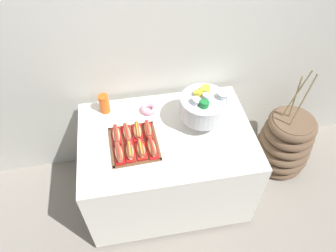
{
  "coord_description": "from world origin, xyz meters",
  "views": [
    {
      "loc": [
        -0.24,
        -1.45,
        2.46
      ],
      "look_at": [
        0.02,
        0.05,
        0.8
      ],
      "focal_mm": 33.27,
      "sensor_mm": 36.0,
      "label": 1
    }
  ],
  "objects_px": {
    "serving_tray": "(134,144)",
    "buffet_table": "(167,164)",
    "hot_dog_3": "(152,148)",
    "cup_stack": "(104,104)",
    "floor_vase": "(284,143)",
    "hot_dog_4": "(116,135)",
    "hot_dog_0": "(119,153)",
    "hot_dog_5": "(127,133)",
    "hot_dog_6": "(137,132)",
    "donut": "(149,109)",
    "hot_dog_2": "(141,149)",
    "hot_dog_7": "(148,130)",
    "hot_dog_1": "(130,151)",
    "punch_bowl": "(204,106)"
  },
  "relations": [
    {
      "from": "serving_tray",
      "to": "buffet_table",
      "type": "bearing_deg",
      "value": 12.55
    },
    {
      "from": "floor_vase",
      "to": "hot_dog_6",
      "type": "distance_m",
      "value": 1.41
    },
    {
      "from": "hot_dog_3",
      "to": "hot_dog_2",
      "type": "bearing_deg",
      "value": -177.83
    },
    {
      "from": "hot_dog_6",
      "to": "floor_vase",
      "type": "bearing_deg",
      "value": 4.2
    },
    {
      "from": "hot_dog_7",
      "to": "donut",
      "type": "bearing_deg",
      "value": 80.72
    },
    {
      "from": "buffet_table",
      "to": "cup_stack",
      "type": "bearing_deg",
      "value": 143.07
    },
    {
      "from": "hot_dog_2",
      "to": "hot_dog_0",
      "type": "bearing_deg",
      "value": -177.83
    },
    {
      "from": "serving_tray",
      "to": "hot_dog_5",
      "type": "relative_size",
      "value": 2.06
    },
    {
      "from": "donut",
      "to": "hot_dog_1",
      "type": "bearing_deg",
      "value": -114.47
    },
    {
      "from": "hot_dog_7",
      "to": "cup_stack",
      "type": "distance_m",
      "value": 0.41
    },
    {
      "from": "hot_dog_2",
      "to": "hot_dog_5",
      "type": "relative_size",
      "value": 0.86
    },
    {
      "from": "hot_dog_2",
      "to": "cup_stack",
      "type": "bearing_deg",
      "value": 116.36
    },
    {
      "from": "buffet_table",
      "to": "hot_dog_3",
      "type": "height_order",
      "value": "hot_dog_3"
    },
    {
      "from": "floor_vase",
      "to": "hot_dog_4",
      "type": "bearing_deg",
      "value": -176.01
    },
    {
      "from": "hot_dog_2",
      "to": "donut",
      "type": "xyz_separation_m",
      "value": [
        0.11,
        0.39,
        -0.01
      ]
    },
    {
      "from": "hot_dog_0",
      "to": "hot_dog_5",
      "type": "bearing_deg",
      "value": 67.73
    },
    {
      "from": "floor_vase",
      "to": "hot_dog_0",
      "type": "bearing_deg",
      "value": -169.59
    },
    {
      "from": "hot_dog_6",
      "to": "donut",
      "type": "xyz_separation_m",
      "value": [
        0.11,
        0.23,
        -0.01
      ]
    },
    {
      "from": "hot_dog_2",
      "to": "cup_stack",
      "type": "xyz_separation_m",
      "value": [
        -0.22,
        0.45,
        0.04
      ]
    },
    {
      "from": "hot_dog_2",
      "to": "hot_dog_7",
      "type": "relative_size",
      "value": 0.9
    },
    {
      "from": "hot_dog_3",
      "to": "hot_dog_6",
      "type": "xyz_separation_m",
      "value": [
        -0.08,
        0.16,
        -0.0
      ]
    },
    {
      "from": "serving_tray",
      "to": "hot_dog_1",
      "type": "xyz_separation_m",
      "value": [
        -0.03,
        -0.08,
        0.03
      ]
    },
    {
      "from": "buffet_table",
      "to": "hot_dog_6",
      "type": "height_order",
      "value": "hot_dog_6"
    },
    {
      "from": "hot_dog_4",
      "to": "hot_dog_7",
      "type": "xyz_separation_m",
      "value": [
        0.22,
        0.01,
        0.0
      ]
    },
    {
      "from": "buffet_table",
      "to": "hot_dog_2",
      "type": "relative_size",
      "value": 8.13
    },
    {
      "from": "floor_vase",
      "to": "hot_dog_3",
      "type": "distance_m",
      "value": 1.36
    },
    {
      "from": "hot_dog_2",
      "to": "hot_dog_4",
      "type": "distance_m",
      "value": 0.22
    },
    {
      "from": "hot_dog_6",
      "to": "hot_dog_7",
      "type": "height_order",
      "value": "same"
    },
    {
      "from": "hot_dog_7",
      "to": "hot_dog_1",
      "type": "bearing_deg",
      "value": -130.1
    },
    {
      "from": "hot_dog_3",
      "to": "cup_stack",
      "type": "distance_m",
      "value": 0.54
    },
    {
      "from": "hot_dog_7",
      "to": "cup_stack",
      "type": "xyz_separation_m",
      "value": [
        -0.29,
        0.28,
        0.04
      ]
    },
    {
      "from": "floor_vase",
      "to": "hot_dog_4",
      "type": "distance_m",
      "value": 1.55
    },
    {
      "from": "serving_tray",
      "to": "hot_dog_1",
      "type": "relative_size",
      "value": 2.31
    },
    {
      "from": "hot_dog_1",
      "to": "hot_dog_6",
      "type": "xyz_separation_m",
      "value": [
        0.07,
        0.17,
        -0.0
      ]
    },
    {
      "from": "hot_dog_4",
      "to": "punch_bowl",
      "type": "bearing_deg",
      "value": 3.93
    },
    {
      "from": "hot_dog_0",
      "to": "hot_dog_5",
      "type": "relative_size",
      "value": 0.99
    },
    {
      "from": "serving_tray",
      "to": "hot_dog_4",
      "type": "relative_size",
      "value": 2.14
    },
    {
      "from": "hot_dog_1",
      "to": "hot_dog_2",
      "type": "distance_m",
      "value": 0.08
    },
    {
      "from": "hot_dog_2",
      "to": "hot_dog_4",
      "type": "xyz_separation_m",
      "value": [
        -0.16,
        0.16,
        -0.0
      ]
    },
    {
      "from": "hot_dog_0",
      "to": "donut",
      "type": "xyz_separation_m",
      "value": [
        0.26,
        0.4,
        -0.01
      ]
    },
    {
      "from": "hot_dog_3",
      "to": "cup_stack",
      "type": "xyz_separation_m",
      "value": [
        -0.3,
        0.45,
        0.04
      ]
    },
    {
      "from": "hot_dog_6",
      "to": "cup_stack",
      "type": "distance_m",
      "value": 0.36
    },
    {
      "from": "serving_tray",
      "to": "hot_dog_7",
      "type": "bearing_deg",
      "value": 38.43
    },
    {
      "from": "cup_stack",
      "to": "donut",
      "type": "relative_size",
      "value": 1.19
    },
    {
      "from": "buffet_table",
      "to": "floor_vase",
      "type": "distance_m",
      "value": 1.12
    },
    {
      "from": "buffet_table",
      "to": "floor_vase",
      "type": "relative_size",
      "value": 1.13
    },
    {
      "from": "hot_dog_0",
      "to": "hot_dog_6",
      "type": "bearing_deg",
      "value": 49.9
    },
    {
      "from": "hot_dog_0",
      "to": "serving_tray",
      "type": "bearing_deg",
      "value": 38.43
    },
    {
      "from": "hot_dog_3",
      "to": "hot_dog_7",
      "type": "distance_m",
      "value": 0.17
    },
    {
      "from": "floor_vase",
      "to": "hot_dog_7",
      "type": "height_order",
      "value": "floor_vase"
    }
  ]
}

